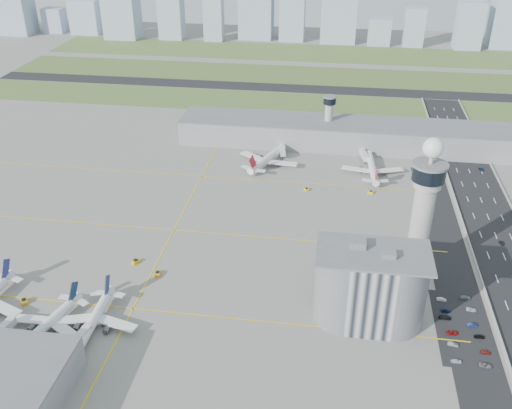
# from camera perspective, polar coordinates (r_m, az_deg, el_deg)

# --- Properties ---
(ground) EXTENTS (1000.00, 1000.00, 0.00)m
(ground) POSITION_cam_1_polar(r_m,az_deg,el_deg) (249.72, -1.19, -6.90)
(ground) COLOR gray
(grass_strip_0) EXTENTS (480.00, 50.00, 0.08)m
(grass_strip_0) POSITION_cam_1_polar(r_m,az_deg,el_deg) (451.83, 1.04, 10.23)
(grass_strip_0) COLOR #4E6932
(grass_strip_0) RESTS_ON ground
(grass_strip_1) EXTENTS (480.00, 60.00, 0.08)m
(grass_strip_1) POSITION_cam_1_polar(r_m,az_deg,el_deg) (522.81, 2.15, 12.87)
(grass_strip_1) COLOR #536831
(grass_strip_1) RESTS_ON ground
(grass_strip_2) EXTENTS (480.00, 70.00, 0.08)m
(grass_strip_2) POSITION_cam_1_polar(r_m,az_deg,el_deg) (599.59, 3.05, 14.99)
(grass_strip_2) COLOR #4D6530
(grass_strip_2) RESTS_ON ground
(runway) EXTENTS (480.00, 22.00, 0.10)m
(runway) POSITION_cam_1_polar(r_m,az_deg,el_deg) (486.69, 1.63, 11.63)
(runway) COLOR black
(runway) RESTS_ON ground
(barrier_left) EXTENTS (0.60, 500.00, 1.20)m
(barrier_left) POSITION_cam_1_polar(r_m,az_deg,el_deg) (255.69, 21.99, -8.26)
(barrier_left) COLOR #9E9E99
(barrier_left) RESTS_ON ground
(landside_road) EXTENTS (18.00, 260.00, 0.08)m
(landside_road) POSITION_cam_1_polar(r_m,az_deg,el_deg) (245.63, 19.90, -9.67)
(landside_road) COLOR black
(landside_road) RESTS_ON ground
(parking_lot) EXTENTS (20.00, 44.00, 0.10)m
(parking_lot) POSITION_cam_1_polar(r_m,az_deg,el_deg) (236.07, 19.88, -11.46)
(parking_lot) COLOR black
(parking_lot) RESTS_ON ground
(taxiway_line_h_0) EXTENTS (260.00, 0.60, 0.01)m
(taxiway_line_h_0) POSITION_cam_1_polar(r_m,az_deg,el_deg) (236.03, -12.20, -10.16)
(taxiway_line_h_0) COLOR yellow
(taxiway_line_h_0) RESTS_ON ground
(taxiway_line_h_1) EXTENTS (260.00, 0.60, 0.01)m
(taxiway_line_h_1) POSITION_cam_1_polar(r_m,az_deg,el_deg) (282.05, -8.22, -2.57)
(taxiway_line_h_1) COLOR yellow
(taxiway_line_h_1) RESTS_ON ground
(taxiway_line_h_2) EXTENTS (260.00, 0.60, 0.01)m
(taxiway_line_h_2) POSITION_cam_1_polar(r_m,az_deg,el_deg) (332.55, -5.44, 2.82)
(taxiway_line_h_2) COLOR yellow
(taxiway_line_h_2) RESTS_ON ground
(taxiway_line_v) EXTENTS (0.60, 260.00, 0.01)m
(taxiway_line_v) POSITION_cam_1_polar(r_m,az_deg,el_deg) (282.05, -8.22, -2.57)
(taxiway_line_v) COLOR yellow
(taxiway_line_v) RESTS_ON ground
(control_tower) EXTENTS (14.00, 14.00, 64.50)m
(control_tower) POSITION_cam_1_polar(r_m,az_deg,el_deg) (238.11, 16.41, -0.18)
(control_tower) COLOR #ADAAA5
(control_tower) RESTS_ON ground
(secondary_tower) EXTENTS (8.60, 8.60, 31.90)m
(secondary_tower) POSITION_cam_1_polar(r_m,az_deg,el_deg) (371.60, 7.28, 8.78)
(secondary_tower) COLOR #ADAAA5
(secondary_tower) RESTS_ON ground
(admin_building) EXTENTS (42.00, 24.00, 33.50)m
(admin_building) POSITION_cam_1_polar(r_m,az_deg,el_deg) (221.19, 11.34, -8.06)
(admin_building) COLOR #B2B2B7
(admin_building) RESTS_ON ground
(terminal_pier) EXTENTS (210.00, 32.00, 15.80)m
(terminal_pier) POSITION_cam_1_polar(r_m,az_deg,el_deg) (373.67, 8.71, 7.00)
(terminal_pier) COLOR gray
(terminal_pier) RESTS_ON ground
(airplane_near_b) EXTENTS (42.80, 47.02, 11.11)m
(airplane_near_b) POSITION_cam_1_polar(r_m,az_deg,el_deg) (230.54, -20.47, -10.92)
(airplane_near_b) COLOR white
(airplane_near_b) RESTS_ON ground
(airplane_near_c) EXTENTS (35.85, 41.85, 11.49)m
(airplane_near_c) POSITION_cam_1_polar(r_m,az_deg,el_deg) (226.44, -16.17, -10.84)
(airplane_near_c) COLOR white
(airplane_near_c) RESTS_ON ground
(airplane_far_a) EXTENTS (52.10, 56.01, 12.67)m
(airplane_far_a) POSITION_cam_1_polar(r_m,az_deg,el_deg) (344.96, 1.29, 5.13)
(airplane_far_a) COLOR white
(airplane_far_a) RESTS_ON ground
(airplane_far_b) EXTENTS (38.80, 44.72, 11.87)m
(airplane_far_b) POSITION_cam_1_polar(r_m,az_deg,el_deg) (339.76, 11.58, 4.04)
(airplane_far_b) COLOR white
(airplane_far_b) RESTS_ON ground
(jet_bridge_near_2) EXTENTS (5.39, 14.31, 5.70)m
(jet_bridge_near_2) POSITION_cam_1_polar(r_m,az_deg,el_deg) (217.94, -18.34, -14.13)
(jet_bridge_near_2) COLOR silver
(jet_bridge_near_2) RESTS_ON ground
(jet_bridge_far_0) EXTENTS (5.39, 14.31, 5.70)m
(jet_bridge_far_0) POSITION_cam_1_polar(r_m,az_deg,el_deg) (362.30, 2.58, 5.72)
(jet_bridge_far_0) COLOR silver
(jet_bridge_far_0) RESTS_ON ground
(jet_bridge_far_1) EXTENTS (5.39, 14.31, 5.70)m
(jet_bridge_far_1) POSITION_cam_1_polar(r_m,az_deg,el_deg) (361.24, 10.52, 5.17)
(jet_bridge_far_1) COLOR silver
(jet_bridge_far_1) RESTS_ON ground
(tug_0) EXTENTS (4.19, 4.36, 2.09)m
(tug_0) POSITION_cam_1_polar(r_m,az_deg,el_deg) (251.12, -22.18, -8.92)
(tug_0) COLOR orange
(tug_0) RESTS_ON ground
(tug_1) EXTENTS (3.20, 4.07, 2.11)m
(tug_1) POSITION_cam_1_polar(r_m,az_deg,el_deg) (227.61, -16.60, -12.23)
(tug_1) COLOR #D09106
(tug_1) RESTS_ON ground
(tug_2) EXTENTS (2.69, 3.56, 1.90)m
(tug_2) POSITION_cam_1_polar(r_m,az_deg,el_deg) (251.75, -9.81, -6.79)
(tug_2) COLOR orange
(tug_2) RESTS_ON ground
(tug_3) EXTENTS (3.78, 4.04, 1.94)m
(tug_3) POSITION_cam_1_polar(r_m,az_deg,el_deg) (261.05, -11.94, -5.57)
(tug_3) COLOR #D8A406
(tug_3) RESTS_ON ground
(tug_4) EXTENTS (3.13, 3.41, 1.63)m
(tug_4) POSITION_cam_1_polar(r_m,az_deg,el_deg) (316.23, 5.07, 1.53)
(tug_4) COLOR gold
(tug_4) RESTS_ON ground
(tug_5) EXTENTS (3.34, 2.80, 1.66)m
(tug_5) POSITION_cam_1_polar(r_m,az_deg,el_deg) (318.36, 11.42, 1.24)
(tug_5) COLOR #D5C200
(tug_5) RESTS_ON ground
(car_lot_0) EXTENTS (3.83, 1.79, 1.27)m
(car_lot_0) POSITION_cam_1_polar(r_m,az_deg,el_deg) (220.41, 19.40, -14.55)
(car_lot_0) COLOR silver
(car_lot_0) RESTS_ON ground
(car_lot_1) EXTENTS (3.95, 1.80, 1.26)m
(car_lot_1) POSITION_cam_1_polar(r_m,az_deg,el_deg) (226.66, 19.10, -13.07)
(car_lot_1) COLOR gray
(car_lot_1) RESTS_ON ground
(car_lot_2) EXTENTS (4.58, 2.55, 1.21)m
(car_lot_2) POSITION_cam_1_polar(r_m,az_deg,el_deg) (231.56, 19.03, -12.02)
(car_lot_2) COLOR #A31415
(car_lot_2) RESTS_ON ground
(car_lot_3) EXTENTS (4.54, 1.86, 1.32)m
(car_lot_3) POSITION_cam_1_polar(r_m,az_deg,el_deg) (237.54, 18.37, -10.67)
(car_lot_3) COLOR black
(car_lot_3) RESTS_ON ground
(car_lot_4) EXTENTS (3.93, 1.79, 1.31)m
(car_lot_4) POSITION_cam_1_polar(r_m,az_deg,el_deg) (241.11, 18.45, -10.01)
(car_lot_4) COLOR navy
(car_lot_4) RESTS_ON ground
(car_lot_5) EXTENTS (3.93, 1.74, 1.25)m
(car_lot_5) POSITION_cam_1_polar(r_m,az_deg,el_deg) (246.28, 18.06, -9.01)
(car_lot_5) COLOR white
(car_lot_5) RESTS_ON ground
(car_lot_6) EXTENTS (4.62, 2.49, 1.23)m
(car_lot_6) POSITION_cam_1_polar(r_m,az_deg,el_deg) (222.32, 21.97, -14.70)
(car_lot_6) COLOR slate
(car_lot_6) RESTS_ON ground
(car_lot_7) EXTENTS (3.77, 1.60, 1.08)m
(car_lot_7) POSITION_cam_1_polar(r_m,az_deg,el_deg) (227.60, 21.96, -13.53)
(car_lot_7) COLOR maroon
(car_lot_7) RESTS_ON ground
(car_lot_8) EXTENTS (3.80, 1.64, 1.28)m
(car_lot_8) POSITION_cam_1_polar(r_m,az_deg,el_deg) (233.27, 21.44, -12.18)
(car_lot_8) COLOR black
(car_lot_8) RESTS_ON ground
(car_lot_9) EXTENTS (4.08, 1.96, 1.29)m
(car_lot_9) POSITION_cam_1_polar(r_m,az_deg,el_deg) (237.54, 20.82, -11.19)
(car_lot_9) COLOR navy
(car_lot_9) RESTS_ON ground
(car_lot_10) EXTENTS (4.28, 2.50, 1.12)m
(car_lot_10) POSITION_cam_1_polar(r_m,az_deg,el_deg) (245.03, 20.73, -9.80)
(car_lot_10) COLOR silver
(car_lot_10) RESTS_ON ground
(car_lot_11) EXTENTS (4.66, 2.33, 1.30)m
(car_lot_11) POSITION_cam_1_polar(r_m,az_deg,el_deg) (250.46, 20.19, -8.71)
(car_lot_11) COLOR gray
(car_lot_11) RESTS_ON ground
(car_hw_1) EXTENTS (1.75, 3.66, 1.16)m
(car_hw_1) POSITION_cam_1_polar(r_m,az_deg,el_deg) (292.38, 23.33, -3.55)
(car_hw_1) COLOR black
(car_hw_1) RESTS_ON ground
(car_hw_2) EXTENTS (2.02, 4.24, 1.17)m
(car_hw_2) POSITION_cam_1_polar(r_m,az_deg,el_deg) (363.67, 21.59, 3.30)
(car_hw_2) COLOR navy
(car_hw_2) RESTS_ON ground
(car_hw_4) EXTENTS (1.67, 3.83, 1.28)m
(car_hw_4) POSITION_cam_1_polar(r_m,az_deg,el_deg) (414.64, 18.09, 7.06)
(car_hw_4) COLOR #96A1AB
(car_hw_4) RESTS_ON ground
(skyline_bldg_1) EXTENTS (37.63, 30.10, 65.60)m
(skyline_bldg_1) POSITION_cam_1_polar(r_m,az_deg,el_deg) (725.78, -23.16, 17.99)
(skyline_bldg_1) COLOR #9EADC1
(skyline_bldg_1) RESTS_ON ground
(skyline_bldg_2) EXTENTS (22.81, 18.25, 26.79)m
(skyline_bldg_2) POSITION_cam_1_polar(r_m,az_deg,el_deg) (720.80, -19.50, 16.98)
(skyline_bldg_2) COLOR #9EADC1
(skyline_bldg_2) RESTS_ON ground
(skyline_bldg_3) EXTENTS (32.30, 25.84, 36.93)m
(skyline_bldg_3) POSITION_cam_1_polar(r_m,az_deg,el_deg) (704.28, -16.59, 17.58)
(skyline_bldg_3) COLOR #9EADC1
(skyline_bldg_3) RESTS_ON ground
(skyline_bldg_4) EXTENTS (35.81, 28.65, 60.36)m
(skyline_bldg_4) POSITION_cam_1_polar(r_m,az_deg,el_deg) (669.11, -13.34, 18.44)
(skyline_bldg_4) COLOR #9EADC1
(skyline_bldg_4) RESTS_ON ground
(skyline_bldg_5) EXTENTS (25.49, 20.39, 66.89)m
(skyline_bldg_5) POSITION_cam_1_polar(r_m,az_deg,el_deg) (655.30, -8.54, 18.95)
(skyline_bldg_5) COLOR #9EADC1
(skyline_bldg_5) RESTS_ON ground
(skyline_bldg_6) EXTENTS (20.04, 16.03, 45.20)m
(skyline_bldg_6) POSITION_cam_1_polar(r_m,az_deg,el_deg) (643.86, -4.25, 18.01)
(skyline_bldg_6) COLOR #9EADC1
(skyline_bldg_6) RESTS_ON ground
(skyline_bldg_7) EXTENTS (35.76, 28.61, 61.22)m
(skyline_bldg_7) POSITION_cam_1_polar(r_m,az_deg,el_deg) (652.98, 0.02, 18.96)
(skyline_bldg_7) COLOR #9EADC1
(skyline_bldg_7) RESTS_ON ground
(skyline_bldg_8) EXTENTS (26.33, 21.06, 83.39)m
(skyline_bldg_8) POSITION_cam_1_polar(r_m,az_deg,el_deg) (641.29, 3.70, 19.72)
(skyline_bldg_8) COLOR #9EADC1
(skyline_bldg_8) RESTS_ON ground
(skyline_bldg_9) EXTENTS (36.96, 29.57, 62.11)m
(skyline_bldg_9) POSITION_cam_1_polar(r_m,az_deg,el_deg) (641.61, 8.34, 18.53)
(skyline_bldg_9) COLOR #9EADC1
(skyline_bldg_9) RESTS_ON ground
(skyline_bldg_10) EXTENTS (23.01, 18.41, 27.75)m
(skyline_bldg_10) POSITION_cam_1_polar(r_m,az_deg,el_deg) (637.64, 12.23, 16.55)
(skyline_bldg_10) COLOR #9EADC1
(skyline_bldg_10) RESTS_ON ground
(skyline_bldg_11) EXTENTS (20.22, 16.18, 38.97)m
(skyline_bldg_11) POSITION_cam_1_polar(r_m,az_deg,el_deg) (639.24, 15.55, 16.71)
(skyline_bldg_11) COLOR #9EADC1
(skyline_bldg_11) RESTS_ON ground
(skyline_bldg_12) EXTENTS (26.14, 20.92, 46.89)m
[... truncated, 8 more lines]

